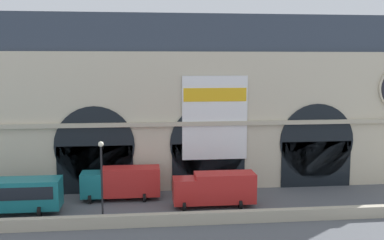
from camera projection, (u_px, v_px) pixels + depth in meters
The scene contains 6 objects.
ground_plane at pixel (216, 204), 42.12m from camera, with size 200.00×200.00×0.00m, color #54565B.
quay_parapet_wall at pixel (226, 217), 37.24m from camera, with size 90.00×0.70×1.00m, color #B2A891.
station_building at pixel (205, 103), 48.72m from camera, with size 48.42×6.07×18.07m.
box_truck_midwest at pixel (122, 182), 43.52m from camera, with size 7.50×2.91×3.12m.
box_truck_center at pixel (215, 188), 41.38m from camera, with size 7.50×2.91×3.12m.
street_lamp_quayside at pixel (102, 172), 36.43m from camera, with size 0.44×0.44×6.90m.
Camera 1 is at (-6.70, -40.26, 13.25)m, focal length 42.26 mm.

